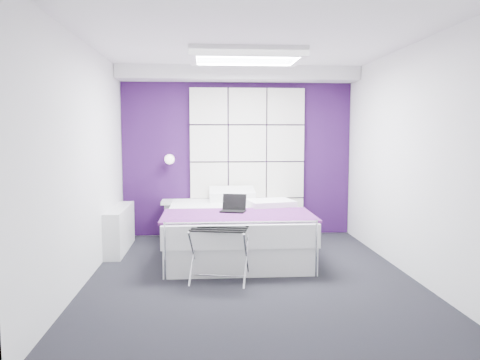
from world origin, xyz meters
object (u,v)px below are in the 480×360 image
at_px(luggage_rack, 220,255).
at_px(laptop, 233,207).
at_px(nightstand, 177,202).
at_px(wall_lamp, 170,159).
at_px(bed, 235,229).
at_px(radiator, 120,229).

bearing_deg(luggage_rack, laptop, 89.31).
bearing_deg(nightstand, wall_lamp, 158.46).
bearing_deg(bed, luggage_rack, -101.37).
bearing_deg(laptop, luggage_rack, -86.79).
distance_m(nightstand, luggage_rack, 2.29).
relative_size(wall_lamp, luggage_rack, 0.25).
height_order(radiator, nightstand, radiator).
xyz_separation_m(wall_lamp, laptop, (0.89, -1.39, -0.54)).
height_order(wall_lamp, nightstand, wall_lamp).
xyz_separation_m(wall_lamp, luggage_rack, (0.70, -2.23, -0.92)).
relative_size(radiator, luggage_rack, 1.99).
bearing_deg(nightstand, laptop, -59.74).
height_order(wall_lamp, laptop, wall_lamp).
height_order(bed, laptop, laptop).
bearing_deg(radiator, laptop, -22.39).
bearing_deg(bed, nightstand, 130.36).
xyz_separation_m(luggage_rack, laptop, (0.19, 0.84, 0.39)).
height_order(wall_lamp, bed, wall_lamp).
bearing_deg(luggage_rack, radiator, 144.28).
bearing_deg(radiator, wall_lamp, 49.90).
relative_size(radiator, laptop, 3.96).
height_order(nightstand, laptop, laptop).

